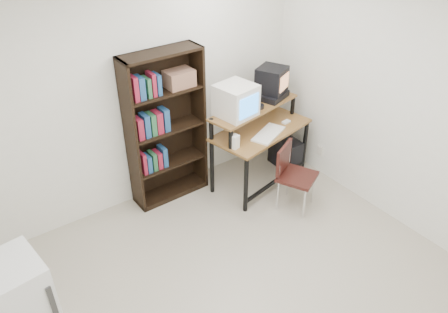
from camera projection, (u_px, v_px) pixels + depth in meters
floor at (253, 303)px, 3.89m from camera, size 4.00×4.00×0.01m
ceiling at (269, 1)px, 2.49m from camera, size 4.00×4.00×0.01m
back_wall at (137, 93)px, 4.56m from camera, size 4.00×0.01×2.60m
right_wall at (421, 113)px, 4.17m from camera, size 0.01×4.00×2.60m
computer_desk at (260, 132)px, 5.10m from camera, size 1.30×0.82×0.98m
crt_monitor at (236, 101)px, 4.73m from camera, size 0.44×0.44×0.36m
vcr at (273, 96)px, 5.18m from camera, size 0.43×0.36×0.08m
crt_tv at (272, 80)px, 5.11m from camera, size 0.42×0.41×0.30m
cd_spindle at (259, 107)px, 4.96m from camera, size 0.15×0.15×0.05m
keyboard at (268, 134)px, 4.95m from camera, size 0.51×0.38×0.03m
mousepad at (286, 124)px, 5.19m from camera, size 0.25×0.22×0.01m
mouse at (286, 122)px, 5.19m from camera, size 0.11×0.07×0.03m
desk_speaker at (235, 142)px, 4.67m from camera, size 0.09×0.09×0.17m
pc_tower at (285, 152)px, 5.62m from camera, size 0.22×0.46×0.42m
school_chair at (292, 171)px, 4.80m from camera, size 0.51×0.51×0.77m
bookshelf at (165, 126)px, 4.78m from camera, size 0.88×0.31×1.75m
mini_fridge at (17, 306)px, 3.36m from camera, size 0.55×0.55×0.83m
wall_outlet at (320, 150)px, 5.49m from camera, size 0.02×0.08×0.12m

